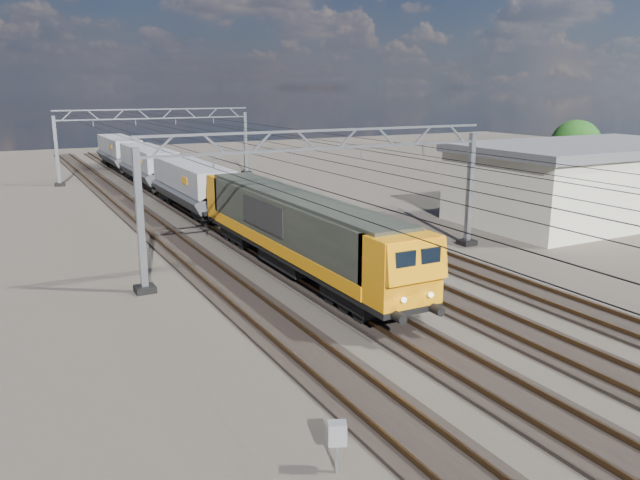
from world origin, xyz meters
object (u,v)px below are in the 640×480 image
locomotive (295,227)px  trackside_cabinet (337,435)px  hopper_wagon_lead (192,183)px  industrial_shed (587,181)px  catenary_gantry_far (157,141)px  catenary_gantry_mid (327,192)px  hopper_wagon_mid (148,163)px  hopper_wagon_third (120,150)px  tree_far (580,147)px

locomotive → trackside_cabinet: (-6.49, -15.80, -1.30)m
locomotive → trackside_cabinet: locomotive is taller
hopper_wagon_lead → industrial_shed: 28.50m
catenary_gantry_far → trackside_cabinet: bearing=-99.2°
hopper_wagon_lead → locomotive: bearing=-90.0°
catenary_gantry_mid → hopper_wagon_lead: 17.56m
trackside_cabinet → industrial_shed: bearing=55.4°
hopper_wagon_mid → trackside_cabinet: hopper_wagon_mid is taller
catenary_gantry_far → hopper_wagon_lead: (-2.00, -18.64, -1.67)m
locomotive → hopper_wagon_third: locomotive is taller
locomotive → hopper_wagon_mid: (-0.00, 31.90, -0.09)m
catenary_gantry_mid → trackside_cabinet: 18.46m
locomotive → industrial_shed: (24.00, 2.34, 0.40)m
catenary_gantry_far → hopper_wagon_mid: catenary_gantry_far is taller
hopper_wagon_lead → hopper_wagon_third: size_ratio=1.00×
hopper_wagon_third → tree_far: 48.39m
hopper_wagon_mid → locomotive: bearing=-90.0°
locomotive → industrial_shed: industrial_shed is taller
locomotive → catenary_gantry_far: bearing=86.8°
catenary_gantry_mid → trackside_cabinet: size_ratio=14.80×
industrial_shed → tree_far: size_ratio=2.88×
hopper_wagon_mid → catenary_gantry_far: bearing=65.7°
catenary_gantry_mid → locomotive: bearing=-170.5°
catenary_gantry_far → locomotive: catenary_gantry_far is taller
catenary_gantry_mid → tree_far: size_ratio=3.08×
catenary_gantry_far → hopper_wagon_mid: (-2.00, -4.44, -1.67)m
hopper_wagon_lead → tree_far: size_ratio=2.01×
trackside_cabinet → tree_far: tree_far is taller
trackside_cabinet → hopper_wagon_third: bearing=108.7°
hopper_wagon_lead → hopper_wagon_mid: (0.00, 14.20, 0.00)m
hopper_wagon_mid → trackside_cabinet: 48.15m
locomotive → industrial_shed: bearing=5.6°
locomotive → trackside_cabinet: bearing=-112.3°
catenary_gantry_mid → trackside_cabinet: (-8.49, -16.14, -2.88)m
hopper_wagon_mid → catenary_gantry_mid: bearing=-86.4°
catenary_gantry_mid → hopper_wagon_mid: (-2.00, 31.56, -1.67)m
trackside_cabinet → tree_far: bearing=58.4°
industrial_shed → tree_far: bearing=43.1°
catenary_gantry_mid → tree_far: (30.32, 9.79, 0.21)m
hopper_wagon_third → trackside_cabinet: (-6.49, -61.90, -1.20)m
locomotive → hopper_wagon_third: (-0.00, 46.10, -0.09)m
hopper_wagon_third → trackside_cabinet: 62.25m
hopper_wagon_third → tree_far: (32.32, -35.97, 1.88)m
locomotive → hopper_wagon_lead: locomotive is taller
catenary_gantry_mid → hopper_wagon_third: size_ratio=1.53×
catenary_gantry_far → industrial_shed: size_ratio=1.07×
locomotive → tree_far: size_ratio=3.26×
industrial_shed → catenary_gantry_far: bearing=122.9°
locomotive → hopper_wagon_mid: locomotive is taller
hopper_wagon_third → industrial_shed: bearing=-61.3°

